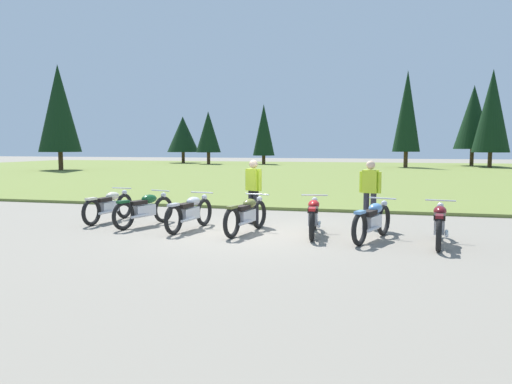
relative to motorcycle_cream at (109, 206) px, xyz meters
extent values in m
plane|color=gray|center=(4.07, -0.63, -0.44)|extent=(140.00, 140.00, 0.00)
cube|color=olive|center=(4.07, 25.38, -0.39)|extent=(80.00, 44.00, 0.10)
cylinder|color=#47331E|center=(15.63, 39.80, 0.43)|extent=(0.36, 0.36, 1.74)
cone|color=black|center=(15.63, 39.80, 4.36)|extent=(3.50, 3.50, 6.13)
cylinder|color=#47331E|center=(9.21, 34.39, 0.32)|extent=(0.36, 0.36, 1.52)
cone|color=black|center=(9.21, 34.39, 4.68)|extent=(2.42, 2.42, 7.21)
cylinder|color=#47331E|center=(-10.83, 37.96, 0.24)|extent=(0.36, 0.36, 1.35)
cone|color=black|center=(-10.83, 37.96, 3.08)|extent=(2.65, 2.65, 4.34)
cylinder|color=#47331E|center=(16.57, 36.34, 0.29)|extent=(0.36, 0.36, 1.45)
cone|color=black|center=(16.57, 36.34, 4.71)|extent=(3.22, 3.22, 7.39)
cylinder|color=#47331E|center=(-4.99, 38.89, 0.07)|extent=(0.36, 0.36, 1.02)
cone|color=black|center=(-4.99, 38.89, 3.27)|extent=(2.30, 2.30, 5.37)
cylinder|color=#47331E|center=(-17.83, 22.55, 0.34)|extent=(0.36, 0.36, 1.55)
cone|color=black|center=(-17.83, 22.55, 4.56)|extent=(3.29, 3.29, 6.89)
cylinder|color=#47331E|center=(-14.77, 40.41, 0.23)|extent=(0.36, 0.36, 1.34)
cone|color=black|center=(-14.77, 40.41, 2.90)|extent=(3.58, 3.58, 4.00)
torus|color=black|center=(0.07, 0.68, -0.09)|extent=(0.17, 0.71, 0.70)
torus|color=black|center=(-0.08, -0.71, -0.09)|extent=(0.17, 0.71, 0.70)
cube|color=silver|center=(0.00, -0.01, -0.04)|extent=(0.27, 0.66, 0.28)
ellipsoid|color=beige|center=(0.02, 0.17, 0.24)|extent=(0.31, 0.50, 0.22)
cube|color=black|center=(-0.03, -0.23, 0.18)|extent=(0.27, 0.50, 0.10)
cube|color=beige|center=(-0.08, -0.71, 0.25)|extent=(0.17, 0.33, 0.06)
cylinder|color=silver|center=(0.06, 0.58, 0.42)|extent=(0.62, 0.10, 0.03)
sphere|color=silver|center=(0.07, 0.70, 0.29)|extent=(0.14, 0.14, 0.14)
cylinder|color=silver|center=(0.10, -0.33, -0.14)|extent=(0.13, 0.55, 0.07)
torus|color=black|center=(1.46, 0.25, -0.09)|extent=(0.31, 0.70, 0.70)
torus|color=black|center=(1.04, -1.08, -0.09)|extent=(0.31, 0.70, 0.70)
cube|color=silver|center=(1.25, -0.42, -0.04)|extent=(0.38, 0.67, 0.28)
ellipsoid|color=#144C23|center=(1.30, -0.24, 0.24)|extent=(0.39, 0.54, 0.22)
cube|color=black|center=(1.18, -0.63, 0.18)|extent=(0.35, 0.52, 0.10)
cube|color=#144C23|center=(1.04, -1.08, 0.25)|extent=(0.23, 0.35, 0.06)
cylinder|color=silver|center=(1.43, 0.16, 0.42)|extent=(0.60, 0.22, 0.03)
sphere|color=silver|center=(1.46, 0.27, 0.29)|extent=(0.14, 0.14, 0.14)
cylinder|color=silver|center=(1.29, -0.74, -0.14)|extent=(0.23, 0.55, 0.07)
torus|color=black|center=(2.69, 0.02, -0.09)|extent=(0.21, 0.71, 0.70)
torus|color=black|center=(2.46, -1.36, -0.09)|extent=(0.21, 0.71, 0.70)
cube|color=silver|center=(2.58, -0.67, -0.04)|extent=(0.30, 0.66, 0.28)
ellipsoid|color=#B7B7BC|center=(2.61, -0.49, 0.24)|extent=(0.33, 0.52, 0.22)
cube|color=black|center=(2.54, -0.89, 0.18)|extent=(0.30, 0.51, 0.10)
cube|color=#B7B7BC|center=(2.46, -1.36, 0.25)|extent=(0.19, 0.34, 0.06)
cylinder|color=silver|center=(2.67, -0.08, 0.42)|extent=(0.62, 0.13, 0.03)
sphere|color=silver|center=(2.69, 0.04, 0.29)|extent=(0.14, 0.14, 0.14)
cylinder|color=silver|center=(2.66, -0.99, -0.14)|extent=(0.16, 0.55, 0.07)
torus|color=black|center=(4.15, -0.07, -0.09)|extent=(0.24, 0.71, 0.70)
torus|color=black|center=(3.88, -1.44, -0.09)|extent=(0.24, 0.71, 0.70)
cube|color=silver|center=(4.02, -0.76, -0.04)|extent=(0.32, 0.67, 0.28)
ellipsoid|color=brown|center=(4.05, -0.58, 0.24)|extent=(0.35, 0.52, 0.22)
cube|color=black|center=(3.97, -0.97, 0.18)|extent=(0.31, 0.51, 0.10)
cube|color=brown|center=(3.88, -1.44, 0.25)|extent=(0.20, 0.34, 0.06)
cylinder|color=silver|center=(4.14, -0.17, 0.42)|extent=(0.61, 0.15, 0.03)
sphere|color=silver|center=(4.16, -0.05, 0.29)|extent=(0.14, 0.14, 0.14)
cylinder|color=silver|center=(4.09, -1.08, -0.14)|extent=(0.18, 0.55, 0.07)
torus|color=black|center=(5.50, 0.06, -0.09)|extent=(0.16, 0.71, 0.70)
torus|color=black|center=(5.63, -1.33, -0.09)|extent=(0.16, 0.71, 0.70)
cube|color=silver|center=(5.57, -0.64, -0.04)|extent=(0.26, 0.66, 0.28)
ellipsoid|color=#AD1919|center=(5.55, -0.46, 0.24)|extent=(0.30, 0.50, 0.22)
cube|color=black|center=(5.59, -0.85, 0.18)|extent=(0.26, 0.50, 0.10)
cube|color=#AD1919|center=(5.63, -1.33, 0.25)|extent=(0.17, 0.33, 0.06)
cylinder|color=silver|center=(5.51, -0.04, 0.42)|extent=(0.62, 0.09, 0.03)
sphere|color=silver|center=(5.50, 0.08, 0.29)|extent=(0.14, 0.14, 0.14)
cylinder|color=silver|center=(5.73, -0.92, -0.14)|extent=(0.12, 0.55, 0.07)
torus|color=black|center=(7.11, -0.27, -0.09)|extent=(0.33, 0.69, 0.70)
torus|color=black|center=(6.64, -1.59, -0.09)|extent=(0.33, 0.69, 0.70)
cube|color=silver|center=(6.87, -0.93, -0.04)|extent=(0.41, 0.67, 0.28)
ellipsoid|color=#598CC6|center=(6.93, -0.76, 0.24)|extent=(0.41, 0.54, 0.22)
cube|color=black|center=(6.80, -1.13, 0.18)|extent=(0.37, 0.53, 0.10)
cube|color=#598CC6|center=(6.64, -1.59, 0.25)|extent=(0.24, 0.35, 0.06)
cylinder|color=silver|center=(7.08, -0.36, 0.42)|extent=(0.59, 0.24, 0.03)
sphere|color=silver|center=(7.12, -0.25, 0.29)|extent=(0.14, 0.14, 0.14)
cylinder|color=silver|center=(6.90, -1.26, -0.14)|extent=(0.25, 0.54, 0.07)
torus|color=black|center=(8.30, -0.40, -0.09)|extent=(0.18, 0.71, 0.70)
torus|color=black|center=(8.13, -1.79, -0.09)|extent=(0.18, 0.71, 0.70)
cube|color=silver|center=(8.21, -1.10, -0.04)|extent=(0.28, 0.66, 0.28)
ellipsoid|color=maroon|center=(8.24, -0.92, 0.24)|extent=(0.32, 0.51, 0.22)
cube|color=black|center=(8.19, -1.32, 0.18)|extent=(0.28, 0.50, 0.10)
cube|color=maroon|center=(8.13, -1.79, 0.25)|extent=(0.18, 0.33, 0.06)
cylinder|color=silver|center=(8.29, -0.50, 0.42)|extent=(0.62, 0.11, 0.03)
sphere|color=silver|center=(8.30, -0.39, 0.29)|extent=(0.14, 0.14, 0.14)
cylinder|color=silver|center=(8.32, -1.41, -0.14)|extent=(0.14, 0.55, 0.07)
cylinder|color=#2D2D38|center=(6.87, 0.63, 0.00)|extent=(0.14, 0.14, 0.88)
cylinder|color=#2D2D38|center=(6.70, 0.69, 0.00)|extent=(0.14, 0.14, 0.88)
cube|color=#C6E52D|center=(6.78, 0.66, 0.72)|extent=(0.41, 0.32, 0.56)
sphere|color=beige|center=(6.78, 0.66, 1.12)|extent=(0.22, 0.22, 0.22)
cylinder|color=#C6E52D|center=(7.00, 0.59, 0.70)|extent=(0.09, 0.09, 0.52)
cylinder|color=#C6E52D|center=(6.56, 0.73, 0.70)|extent=(0.09, 0.09, 0.52)
cylinder|color=black|center=(3.77, 0.61, 0.00)|extent=(0.14, 0.14, 0.88)
cylinder|color=black|center=(3.93, 0.53, 0.00)|extent=(0.14, 0.14, 0.88)
cube|color=#C6E52D|center=(3.85, 0.57, 0.72)|extent=(0.42, 0.37, 0.56)
sphere|color=beige|center=(3.85, 0.57, 1.12)|extent=(0.22, 0.22, 0.22)
cylinder|color=#C6E52D|center=(3.65, 0.68, 0.70)|extent=(0.09, 0.09, 0.52)
cylinder|color=#C6E52D|center=(4.05, 0.46, 0.70)|extent=(0.09, 0.09, 0.52)
camera|label=1|loc=(7.01, -11.61, 1.59)|focal=34.35mm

